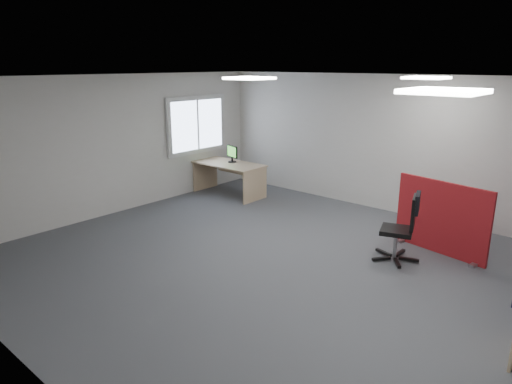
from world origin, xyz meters
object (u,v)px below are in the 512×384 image
Objects in this scene: red_divider at (441,218)px; monitor_second at (232,153)px; office_chair at (405,223)px; second_desk at (230,171)px.

red_divider is 3.71× the size of monitor_second.
red_divider is at bearing 48.31° from office_chair.
monitor_second is 0.39× the size of office_chair.
office_chair is at bearing -102.44° from red_divider.
second_desk is at bearing -172.31° from red_divider.
red_divider is 4.82m from second_desk.
monitor_second is at bearing -173.31° from red_divider.
red_divider is at bearing 12.70° from monitor_second.
office_chair is (4.52, -0.93, 0.05)m from second_desk.
office_chair is at bearing 3.94° from monitor_second.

